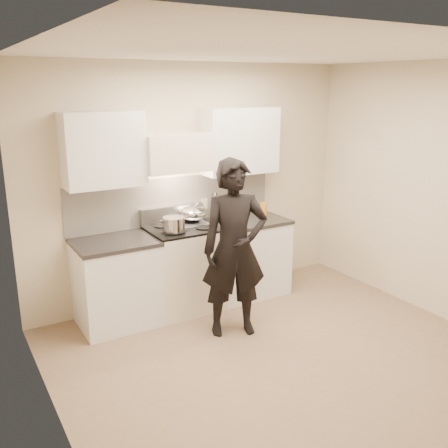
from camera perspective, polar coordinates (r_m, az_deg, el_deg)
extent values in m
plane|color=#866C54|center=(4.86, 6.51, -14.74)|extent=(4.00, 4.00, 0.00)
cube|color=beige|center=(5.79, -3.55, 4.65)|extent=(4.00, 0.04, 2.70)
cube|color=beige|center=(3.54, -19.68, -3.38)|extent=(0.04, 3.50, 2.70)
cube|color=beige|center=(5.76, 23.11, 3.36)|extent=(0.04, 3.50, 2.70)
cube|color=silver|center=(4.21, 7.68, 18.80)|extent=(4.00, 3.50, 0.02)
cube|color=silver|center=(5.70, -5.70, 2.74)|extent=(2.50, 0.02, 0.53)
cube|color=#AFAFAF|center=(5.69, -5.96, 1.09)|extent=(0.76, 0.08, 0.20)
cube|color=silver|center=(5.42, -5.50, 8.14)|extent=(0.76, 0.40, 0.40)
cylinder|color=#BDBDBD|center=(5.28, -4.61, 6.00)|extent=(0.66, 0.02, 0.02)
cube|color=white|center=(5.83, 1.82, 9.48)|extent=(0.90, 0.33, 0.75)
cube|color=white|center=(5.16, -13.63, 8.25)|extent=(0.80, 0.33, 0.75)
cube|color=beige|center=(5.88, -2.27, 2.34)|extent=(0.08, 0.01, 0.12)
cube|color=silver|center=(5.62, -4.61, -5.15)|extent=(0.76, 0.65, 0.92)
cube|color=black|center=(5.47, -4.72, -0.52)|extent=(0.76, 0.65, 0.02)
cube|color=silver|center=(5.64, -3.80, 0.14)|extent=(0.36, 0.34, 0.01)
cylinder|color=#BDBDBD|center=(5.26, -3.27, -2.88)|extent=(0.62, 0.02, 0.02)
cylinder|color=black|center=(5.26, -5.77, -0.98)|extent=(0.18, 0.18, 0.01)
cylinder|color=black|center=(5.42, -2.32, -0.43)|extent=(0.18, 0.18, 0.01)
cylinder|color=black|center=(5.53, -7.08, -0.22)|extent=(0.18, 0.18, 0.01)
cylinder|color=black|center=(5.67, -3.75, 0.29)|extent=(0.18, 0.18, 0.01)
cube|color=white|center=(6.01, 2.53, -3.91)|extent=(0.90, 0.65, 0.88)
cube|color=black|center=(5.87, 2.58, 0.32)|extent=(0.92, 0.67, 0.04)
cube|color=white|center=(5.36, -12.17, -6.75)|extent=(0.80, 0.65, 0.88)
cube|color=black|center=(5.21, -12.45, -2.06)|extent=(0.82, 0.67, 0.04)
ellipsoid|color=#BDBDBD|center=(5.65, -3.57, 1.21)|extent=(0.31, 0.31, 0.17)
torus|color=#BDBDBD|center=(5.64, -3.57, 1.61)|extent=(0.33, 0.33, 0.01)
ellipsoid|color=silver|center=(5.66, -3.57, 1.13)|extent=(0.18, 0.18, 0.08)
cylinder|color=white|center=(5.50, -3.40, 1.81)|extent=(0.06, 0.23, 0.17)
cylinder|color=#BDBDBD|center=(5.26, -5.74, -0.03)|extent=(0.25, 0.25, 0.15)
cube|color=#BDBDBD|center=(5.18, -7.11, 0.35)|extent=(0.05, 0.03, 0.01)
cube|color=#BDBDBD|center=(5.31, -4.44, 0.80)|extent=(0.05, 0.03, 0.01)
cylinder|color=#AFAFAF|center=(5.91, -1.01, 1.43)|extent=(0.11, 0.11, 0.16)
cylinder|color=black|center=(5.91, -0.85, 2.24)|extent=(0.01, 0.01, 0.29)
cylinder|color=white|center=(5.91, -1.03, 2.26)|extent=(0.01, 0.01, 0.29)
cylinder|color=#AFAFAF|center=(5.91, -1.21, 2.23)|extent=(0.01, 0.01, 0.29)
cylinder|color=black|center=(5.89, -1.28, 2.19)|extent=(0.01, 0.01, 0.29)
cylinder|color=#AFAFAF|center=(5.87, -1.19, 2.15)|extent=(0.01, 0.01, 0.29)
cylinder|color=white|center=(5.86, -1.00, 2.14)|extent=(0.01, 0.01, 0.29)
cylinder|color=black|center=(5.87, -0.82, 2.16)|extent=(0.01, 0.01, 0.29)
cylinder|color=#AFAFAF|center=(5.89, -0.76, 2.20)|extent=(0.01, 0.01, 0.29)
cylinder|color=#CF6404|center=(5.90, 0.93, 0.93)|extent=(0.04, 0.04, 0.06)
cylinder|color=red|center=(5.89, 0.93, 1.33)|extent=(0.04, 0.04, 0.02)
cylinder|color=#C07F24|center=(6.08, 4.51, 1.75)|extent=(0.09, 0.09, 0.15)
imported|color=black|center=(4.91, 1.21, -2.84)|extent=(0.76, 0.62, 1.79)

